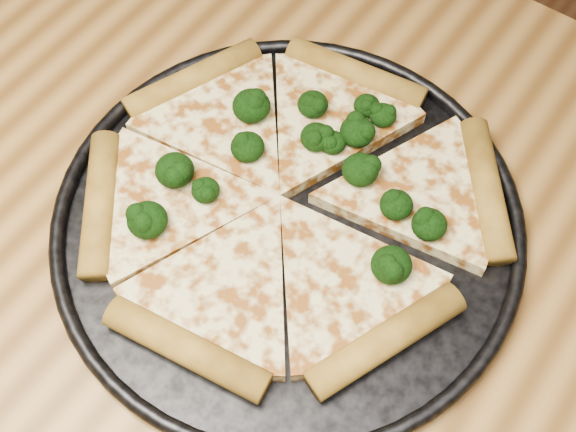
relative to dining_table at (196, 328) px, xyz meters
The scene contains 4 objects.
dining_table is the anchor object (origin of this frame).
pizza_pan 0.14m from the dining_table, 69.32° to the left, with size 0.39×0.39×0.02m.
pizza 0.15m from the dining_table, 78.01° to the left, with size 0.36×0.34×0.03m.
broccoli_florets 0.18m from the dining_table, 81.52° to the left, with size 0.23×0.23×0.03m.
Camera 1 is at (0.21, -0.16, 1.30)m, focal length 47.12 mm.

